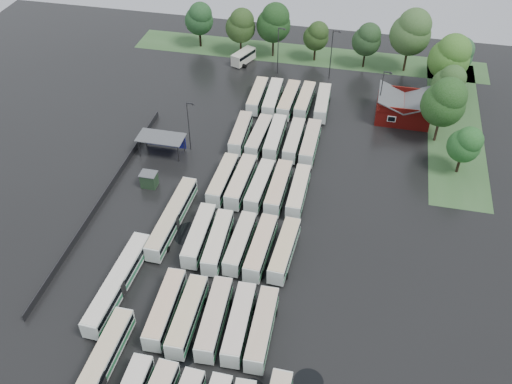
# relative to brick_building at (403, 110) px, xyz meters

# --- Properties ---
(ground) EXTENTS (160.00, 160.00, 0.00)m
(ground) POSITION_rel_brick_building_xyz_m (-24.00, -42.77, -1.87)
(ground) COLOR black
(ground) RESTS_ON ground
(brick_building) EXTENTS (10.07, 8.60, 5.39)m
(brick_building) POSITION_rel_brick_building_xyz_m (0.00, 0.00, 0.00)
(brick_building) COLOR maroon
(brick_building) RESTS_ON ground
(wash_shed) EXTENTS (8.20, 4.20, 3.58)m
(wash_shed) POSITION_rel_brick_building_xyz_m (-41.20, -20.74, 1.12)
(wash_shed) COLOR #2D2D30
(wash_shed) RESTS_ON ground
(utility_hut) EXTENTS (2.70, 2.20, 2.62)m
(utility_hut) POSITION_rel_brick_building_xyz_m (-40.20, -30.17, -0.55)
(utility_hut) COLOR #1D351E
(utility_hut) RESTS_ON ground
(grass_strip_north) EXTENTS (80.00, 10.00, 0.01)m
(grass_strip_north) POSITION_rel_brick_building_xyz_m (-22.00, 22.03, -1.86)
(grass_strip_north) COLOR #345B2C
(grass_strip_north) RESTS_ON ground
(grass_strip_east) EXTENTS (10.00, 50.00, 0.01)m
(grass_strip_east) POSITION_rel_brick_building_xyz_m (10.00, 0.03, -1.86)
(grass_strip_east) COLOR #345B2C
(grass_strip_east) RESTS_ON ground
(west_fence) EXTENTS (0.10, 50.00, 1.20)m
(west_fence) POSITION_rel_brick_building_xyz_m (-46.20, -34.77, -1.27)
(west_fence) COLOR #2D2D30
(west_fence) RESTS_ON ground
(bus_r1c0) EXTENTS (2.87, 11.55, 3.19)m
(bus_r1c0) POSITION_rel_brick_building_xyz_m (-28.53, -55.03, -0.11)
(bus_r1c0) COLOR silver
(bus_r1c0) RESTS_ON ground
(bus_r1c1) EXTENTS (2.70, 11.55, 3.20)m
(bus_r1c1) POSITION_rel_brick_building_xyz_m (-25.38, -55.50, -0.11)
(bus_r1c1) COLOR silver
(bus_r1c1) RESTS_ON ground
(bus_r1c2) EXTENTS (3.04, 11.73, 3.24)m
(bus_r1c2) POSITION_rel_brick_building_xyz_m (-21.93, -55.16, -0.09)
(bus_r1c2) COLOR silver
(bus_r1c2) RESTS_ON ground
(bus_r1c3) EXTENTS (2.89, 11.41, 3.15)m
(bus_r1c3) POSITION_rel_brick_building_xyz_m (-18.70, -55.20, -0.13)
(bus_r1c3) COLOR silver
(bus_r1c3) RESTS_ON ground
(bus_r1c4) EXTENTS (2.74, 11.49, 3.18)m
(bus_r1c4) POSITION_rel_brick_building_xyz_m (-15.73, -55.32, -0.12)
(bus_r1c4) COLOR silver
(bus_r1c4) RESTS_ON ground
(bus_r2c0) EXTENTS (2.71, 11.37, 3.15)m
(bus_r2c0) POSITION_rel_brick_building_xyz_m (-28.20, -41.22, -0.13)
(bus_r2c0) COLOR silver
(bus_r2c0) RESTS_ON ground
(bus_r2c1) EXTENTS (2.91, 11.33, 3.13)m
(bus_r2c1) POSITION_rel_brick_building_xyz_m (-25.17, -41.90, -0.15)
(bus_r2c1) COLOR silver
(bus_r2c1) RESTS_ON ground
(bus_r2c2) EXTENTS (2.54, 11.01, 3.05)m
(bus_r2c2) POSITION_rel_brick_building_xyz_m (-21.96, -41.42, -0.19)
(bus_r2c2) COLOR silver
(bus_r2c2) RESTS_ON ground
(bus_r2c3) EXTENTS (2.77, 11.51, 3.19)m
(bus_r2c3) POSITION_rel_brick_building_xyz_m (-18.86, -41.67, -0.11)
(bus_r2c3) COLOR silver
(bus_r2c3) RESTS_ON ground
(bus_r2c4) EXTENTS (2.91, 11.31, 3.12)m
(bus_r2c4) POSITION_rel_brick_building_xyz_m (-15.46, -41.43, -0.15)
(bus_r2c4) COLOR silver
(bus_r2c4) RESTS_ON ground
(bus_r3c0) EXTENTS (2.65, 11.29, 3.13)m
(bus_r3c0) POSITION_rel_brick_building_xyz_m (-28.22, -27.95, -0.15)
(bus_r3c0) COLOR silver
(bus_r3c0) RESTS_ON ground
(bus_r3c1) EXTENTS (2.81, 11.67, 3.23)m
(bus_r3c1) POSITION_rel_brick_building_xyz_m (-25.16, -27.86, -0.09)
(bus_r3c1) COLOR silver
(bus_r3c1) RESTS_ON ground
(bus_r3c2) EXTENTS (2.84, 11.22, 3.10)m
(bus_r3c2) POSITION_rel_brick_building_xyz_m (-21.97, -28.12, -0.16)
(bus_r3c2) COLOR silver
(bus_r3c2) RESTS_ON ground
(bus_r3c3) EXTENTS (2.63, 11.62, 3.22)m
(bus_r3c3) POSITION_rel_brick_building_xyz_m (-18.89, -28.06, -0.09)
(bus_r3c3) COLOR silver
(bus_r3c3) RESTS_ON ground
(bus_r3c4) EXTENTS (2.39, 11.11, 3.09)m
(bus_r3c4) POSITION_rel_brick_building_xyz_m (-15.63, -28.17, -0.17)
(bus_r3c4) COLOR silver
(bus_r3c4) RESTS_ON ground
(bus_r4c0) EXTENTS (2.73, 11.09, 3.07)m
(bus_r4c0) POSITION_rel_brick_building_xyz_m (-28.58, -14.22, -0.18)
(bus_r4c0) COLOR silver
(bus_r4c0) RESTS_ON ground
(bus_r4c1) EXTENTS (2.81, 11.13, 3.07)m
(bus_r4c1) POSITION_rel_brick_building_xyz_m (-25.11, -14.50, -0.18)
(bus_r4c1) COLOR silver
(bus_r4c1) RESTS_ON ground
(bus_r4c2) EXTENTS (2.55, 11.36, 3.15)m
(bus_r4c2) POSITION_rel_brick_building_xyz_m (-22.19, -14.22, -0.13)
(bus_r4c2) COLOR silver
(bus_r4c2) RESTS_ON ground
(bus_r4c3) EXTENTS (2.39, 11.05, 3.07)m
(bus_r4c3) POSITION_rel_brick_building_xyz_m (-18.73, -14.32, -0.18)
(bus_r4c3) COLOR silver
(bus_r4c3) RESTS_ON ground
(bus_r4c4) EXTENTS (2.46, 11.51, 3.20)m
(bus_r4c4) POSITION_rel_brick_building_xyz_m (-15.74, -14.59, -0.10)
(bus_r4c4) COLOR silver
(bus_r4c4) RESTS_ON ground
(bus_r5c0) EXTENTS (2.56, 11.15, 3.09)m
(bus_r5c0) POSITION_rel_brick_building_xyz_m (-28.43, -0.85, -0.16)
(bus_r5c0) COLOR silver
(bus_r5c0) RESTS_ON ground
(bus_r5c1) EXTENTS (2.81, 11.61, 3.21)m
(bus_r5c1) POSITION_rel_brick_building_xyz_m (-25.26, -1.08, -0.10)
(bus_r5c1) COLOR silver
(bus_r5c1) RESTS_ON ground
(bus_r5c2) EXTENTS (2.80, 11.58, 3.20)m
(bus_r5c2) POSITION_rel_brick_building_xyz_m (-22.05, -1.10, -0.10)
(bus_r5c2) COLOR silver
(bus_r5c2) RESTS_ON ground
(bus_r5c3) EXTENTS (2.74, 11.29, 3.12)m
(bus_r5c3) POSITION_rel_brick_building_xyz_m (-18.91, -0.64, -0.15)
(bus_r5c3) COLOR silver
(bus_r5c3) RESTS_ON ground
(bus_r5c4) EXTENTS (2.74, 11.23, 3.10)m
(bus_r5c4) POSITION_rel_brick_building_xyz_m (-15.42, -0.64, -0.16)
(bus_r5c4) COLOR silver
(bus_r5c4) RESTS_ON ground
(artic_bus_west_a) EXTENTS (2.55, 16.91, 3.13)m
(artic_bus_west_a) POSITION_rel_brick_building_xyz_m (-33.13, -65.48, -0.13)
(artic_bus_west_a) COLOR silver
(artic_bus_west_a) RESTS_ON ground
(artic_bus_west_b) EXTENTS (2.78, 16.63, 3.08)m
(artic_bus_west_b) POSITION_rel_brick_building_xyz_m (-33.27, -38.46, -0.16)
(artic_bus_west_b) COLOR silver
(artic_bus_west_b) RESTS_ON ground
(artic_bus_west_c) EXTENTS (2.95, 16.89, 3.12)m
(artic_bus_west_c) POSITION_rel_brick_building_xyz_m (-36.17, -52.29, -0.14)
(artic_bus_west_c) COLOR silver
(artic_bus_west_c) RESTS_ON ground
(minibus) EXTENTS (4.57, 6.71, 2.76)m
(minibus) POSITION_rel_brick_building_xyz_m (-35.18, 15.29, -0.34)
(minibus) COLOR silver
(minibus) RESTS_ON ground
(tree_north_0) EXTENTS (6.50, 6.50, 10.76)m
(tree_north_0) POSITION_rel_brick_building_xyz_m (-46.75, 20.94, 5.06)
(tree_north_0) COLOR black
(tree_north_0) RESTS_ON ground
(tree_north_1) EXTENTS (6.67, 6.67, 11.05)m
(tree_north_1) POSITION_rel_brick_building_xyz_m (-36.57, 18.99, 5.25)
(tree_north_1) COLOR black
(tree_north_1) RESTS_ON ground
(tree_north_2) EXTENTS (7.59, 7.59, 12.57)m
(tree_north_2) POSITION_rel_brick_building_xyz_m (-29.27, 19.92, 6.22)
(tree_north_2) COLOR black
(tree_north_2) RESTS_ON ground
(tree_north_3) EXTENTS (5.61, 5.61, 9.30)m
(tree_north_3) POSITION_rel_brick_building_xyz_m (-19.72, 19.84, 4.11)
(tree_north_3) COLOR black
(tree_north_3) RESTS_ON ground
(tree_north_4) EXTENTS (6.22, 6.22, 10.30)m
(tree_north_4) POSITION_rel_brick_building_xyz_m (-8.75, 19.12, 4.76)
(tree_north_4) COLOR black
(tree_north_4) RESTS_ON ground
(tree_north_5) EXTENTS (8.60, 8.60, 14.24)m
(tree_north_5) POSITION_rel_brick_building_xyz_m (0.11, 19.25, 7.30)
(tree_north_5) COLOR #332516
(tree_north_5) RESTS_ON ground
(tree_north_6) EXTENTS (5.57, 5.57, 9.22)m
(tree_north_6) POSITION_rel_brick_building_xyz_m (9.42, 18.35, 4.06)
(tree_north_6) COLOR #361E11
(tree_north_6) RESTS_ON ground
(tree_east_0) EXTENTS (5.58, 5.54, 9.18)m
(tree_east_0) POSITION_rel_brick_building_xyz_m (9.90, -15.22, 4.03)
(tree_east_0) COLOR black
(tree_east_0) RESTS_ON ground
(tree_east_1) EXTENTS (7.80, 7.80, 12.92)m
(tree_east_1) POSITION_rel_brick_building_xyz_m (6.31, -6.46, 6.45)
(tree_east_1) COLOR #37261B
(tree_east_1) RESTS_ON ground
(tree_east_2) EXTENTS (6.20, 6.20, 10.27)m
(tree_east_2) POSITION_rel_brick_building_xyz_m (7.77, 3.75, 4.74)
(tree_east_2) COLOR black
(tree_east_2) RESTS_ON ground
(tree_east_3) EXTENTS (8.10, 8.10, 13.41)m
(tree_east_3) POSITION_rel_brick_building_xyz_m (7.78, 10.44, 6.76)
(tree_east_3) COLOR black
(tree_east_3) RESTS_ON ground
(tree_east_4) EXTENTS (6.33, 6.33, 10.48)m
(tree_east_4) POSITION_rel_brick_building_xyz_m (9.97, 15.93, 4.87)
(tree_east_4) COLOR #3C2915
(tree_east_4) RESTS_ON ground
(lamp_post_ne) EXTENTS (1.58, 0.31, 10.27)m
(lamp_post_ne) POSITION_rel_brick_building_xyz_m (-4.52, -1.53, 4.10)
(lamp_post_ne) COLOR #2D2D30
(lamp_post_ne) RESTS_ON ground
(lamp_post_nw) EXTENTS (1.49, 0.29, 9.70)m
(lamp_post_nw) POSITION_rel_brick_building_xyz_m (-36.61, -18.74, 3.77)
(lamp_post_nw) COLOR #2D2D30
(lamp_post_nw) RESTS_ON ground
(lamp_post_back_w) EXTENTS (1.62, 0.32, 10.51)m
(lamp_post_back_w) POSITION_rel_brick_building_xyz_m (-26.68, 12.03, 4.23)
(lamp_post_back_w) COLOR #2D2D30
(lamp_post_back_w) RESTS_ON ground
(lamp_post_back_e) EXTENTS (1.68, 0.33, 10.94)m
(lamp_post_back_e) POSITION_rel_brick_building_xyz_m (-15.48, 12.41, 4.48)
(lamp_post_back_e) COLOR #2D2D30
(lamp_post_back_e) RESTS_ON ground
(puddle_0) EXTENTS (4.25, 4.25, 0.01)m
(puddle_0) POSITION_rel_brick_building_xyz_m (-24.99, -59.85, -1.86)
(puddle_0) COLOR black
(puddle_0) RESTS_ON ground
(puddle_2) EXTENTS (5.37, 5.37, 0.01)m
(puddle_2) POSITION_rel_brick_building_xyz_m (-30.08, -39.61, -1.86)
(puddle_2) COLOR black
(puddle_2) RESTS_ON ground
(puddle_3) EXTENTS (4.27, 4.27, 0.01)m
(puddle_3) POSITION_rel_brick_building_xyz_m (-19.06, -44.44, -1.86)
(puddle_3) COLOR black
(puddle_3) RESTS_ON ground
(puddle_4) EXTENTS (3.58, 3.58, 0.01)m
(puddle_4) POSITION_rel_brick_building_xyz_m (-9.05, -60.28, -1.86)
(puddle_4) COLOR black
(puddle_4) RESTS_ON ground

